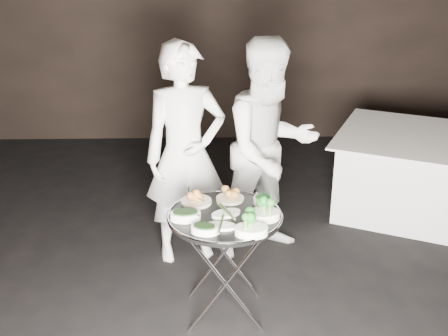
{
  "coord_description": "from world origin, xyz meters",
  "views": [
    {
      "loc": [
        0.05,
        -2.9,
        2.25
      ],
      "look_at": [
        0.13,
        0.24,
        0.95
      ],
      "focal_mm": 45.0,
      "sensor_mm": 36.0,
      "label": 1
    }
  ],
  "objects_px": {
    "serving_tray": "(225,216)",
    "dining_table": "(408,173)",
    "tray_stand": "(225,261)",
    "waiter_right": "(270,150)",
    "waiter_left": "(186,155)"
  },
  "relations": [
    {
      "from": "serving_tray",
      "to": "waiter_left",
      "type": "distance_m",
      "value": 0.8
    },
    {
      "from": "waiter_right",
      "to": "dining_table",
      "type": "relative_size",
      "value": 1.34
    },
    {
      "from": "serving_tray",
      "to": "waiter_left",
      "type": "bearing_deg",
      "value": 109.18
    },
    {
      "from": "serving_tray",
      "to": "waiter_left",
      "type": "xyz_separation_m",
      "value": [
        -0.26,
        0.74,
        0.11
      ]
    },
    {
      "from": "serving_tray",
      "to": "waiter_right",
      "type": "distance_m",
      "value": 0.9
    },
    {
      "from": "dining_table",
      "to": "serving_tray",
      "type": "bearing_deg",
      "value": -138.28
    },
    {
      "from": "serving_tray",
      "to": "dining_table",
      "type": "bearing_deg",
      "value": 41.72
    },
    {
      "from": "serving_tray",
      "to": "waiter_right",
      "type": "bearing_deg",
      "value": 66.75
    },
    {
      "from": "serving_tray",
      "to": "dining_table",
      "type": "distance_m",
      "value": 2.22
    },
    {
      "from": "tray_stand",
      "to": "dining_table",
      "type": "distance_m",
      "value": 2.19
    },
    {
      "from": "tray_stand",
      "to": "serving_tray",
      "type": "distance_m",
      "value": 0.31
    },
    {
      "from": "waiter_left",
      "to": "waiter_right",
      "type": "relative_size",
      "value": 0.99
    },
    {
      "from": "waiter_left",
      "to": "tray_stand",
      "type": "bearing_deg",
      "value": -86.53
    },
    {
      "from": "serving_tray",
      "to": "dining_table",
      "type": "relative_size",
      "value": 0.57
    },
    {
      "from": "tray_stand",
      "to": "serving_tray",
      "type": "relative_size",
      "value": 1.0
    }
  ]
}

